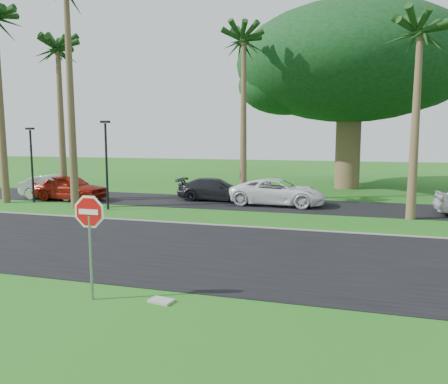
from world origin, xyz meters
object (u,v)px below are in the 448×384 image
car_silver (56,188)px  car_red (70,188)px  stop_sign_near (90,226)px  car_minivan (278,192)px  car_dark (215,190)px

car_silver → car_red: 1.13m
car_red → car_silver: bearing=82.8°
stop_sign_near → car_minivan: bearing=83.0°
stop_sign_near → car_dark: size_ratio=0.57×
stop_sign_near → car_silver: bearing=129.6°
car_silver → car_minivan: (13.46, 1.43, 0.01)m
car_silver → car_dark: car_silver is taller
stop_sign_near → car_minivan: stop_sign_near is taller
car_silver → car_minivan: bearing=-82.9°
car_silver → car_minivan: car_minivan is taller
stop_sign_near → car_dark: bearing=97.1°
stop_sign_near → car_red: 17.35m
stop_sign_near → car_minivan: size_ratio=0.50×
car_silver → car_minivan: size_ratio=0.83×
car_dark → car_minivan: bearing=-103.5°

